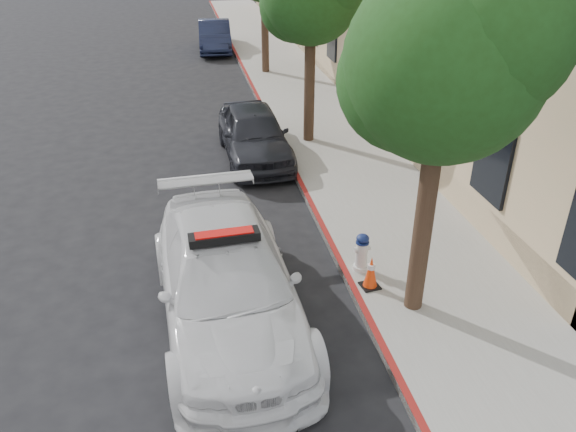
% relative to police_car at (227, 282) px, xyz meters
% --- Properties ---
extents(ground, '(120.00, 120.00, 0.00)m').
position_rel_police_car_xyz_m(ground, '(0.20, 1.61, -0.79)').
color(ground, black).
rests_on(ground, ground).
extents(sidewalk, '(3.20, 50.00, 0.15)m').
position_rel_police_car_xyz_m(sidewalk, '(3.80, 11.61, -0.71)').
color(sidewalk, gray).
rests_on(sidewalk, ground).
extents(curb_strip, '(0.12, 50.00, 0.15)m').
position_rel_police_car_xyz_m(curb_strip, '(2.26, 11.61, -0.71)').
color(curb_strip, maroon).
rests_on(curb_strip, ground).
extents(tree_near, '(2.92, 2.82, 5.62)m').
position_rel_police_car_xyz_m(tree_near, '(3.13, -0.40, 3.49)').
color(tree_near, black).
rests_on(tree_near, sidewalk).
extents(police_car, '(2.49, 5.51, 1.72)m').
position_rel_police_car_xyz_m(police_car, '(0.00, 0.00, 0.00)').
color(police_car, white).
rests_on(police_car, ground).
extents(parked_car_mid, '(1.80, 4.26, 1.44)m').
position_rel_police_car_xyz_m(parked_car_mid, '(1.40, 6.85, -0.07)').
color(parked_car_mid, black).
rests_on(parked_car_mid, ground).
extents(parked_car_far, '(1.70, 4.32, 1.40)m').
position_rel_police_car_xyz_m(parked_car_far, '(1.40, 20.57, -0.09)').
color(parked_car_far, '#141A33').
rests_on(parked_car_far, ground).
extents(fire_hydrant, '(0.32, 0.29, 0.76)m').
position_rel_police_car_xyz_m(fire_hydrant, '(2.55, 0.81, -0.27)').
color(fire_hydrant, silver).
rests_on(fire_hydrant, sidewalk).
extents(traffic_cone, '(0.37, 0.37, 0.62)m').
position_rel_police_car_xyz_m(traffic_cone, '(2.55, 0.27, -0.33)').
color(traffic_cone, black).
rests_on(traffic_cone, sidewalk).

